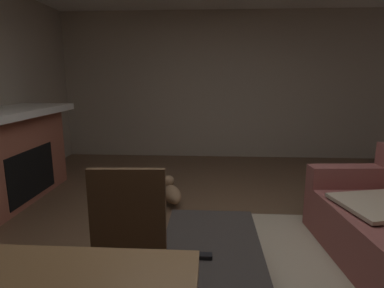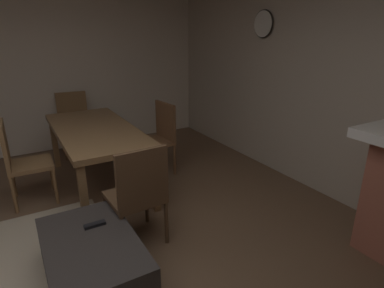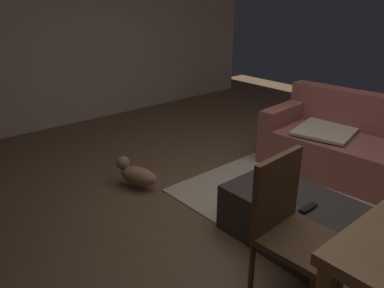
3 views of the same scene
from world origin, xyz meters
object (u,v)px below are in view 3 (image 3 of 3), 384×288
object	(u,v)px
dining_chair_west	(289,222)
couch	(363,150)
tv_remote	(308,208)
small_dog	(136,174)
ottoman_coffee_table	(292,219)

from	to	relation	value
dining_chair_west	couch	bearing A→B (deg)	103.33
dining_chair_west	tv_remote	bearing A→B (deg)	106.07
couch	dining_chair_west	bearing A→B (deg)	-76.67
couch	small_dog	bearing A→B (deg)	-124.71
dining_chair_west	small_dog	distance (m)	1.83
dining_chair_west	ottoman_coffee_table	bearing A→B (deg)	120.60
ottoman_coffee_table	dining_chair_west	world-z (taller)	dining_chair_west
tv_remote	small_dog	world-z (taller)	tv_remote
ottoman_coffee_table	dining_chair_west	distance (m)	0.65
ottoman_coffee_table	tv_remote	size ratio (longest dim) A/B	6.31
tv_remote	dining_chair_west	bearing A→B (deg)	-74.46
tv_remote	dining_chair_west	size ratio (longest dim) A/B	0.17
tv_remote	dining_chair_west	distance (m)	0.44
couch	small_dog	xyz separation A→B (m)	(-1.33, -1.92, -0.15)
couch	ottoman_coffee_table	bearing A→B (deg)	-83.05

